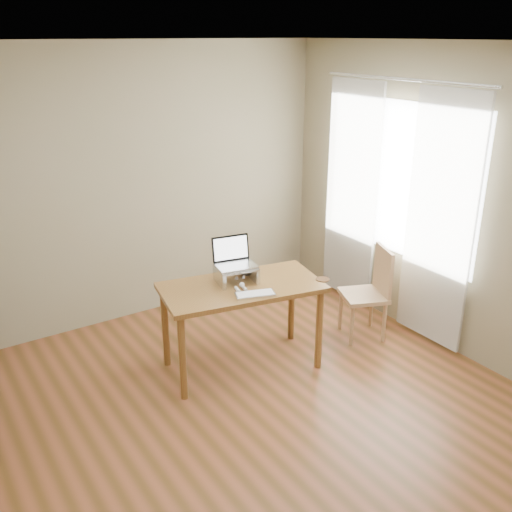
{
  "coord_description": "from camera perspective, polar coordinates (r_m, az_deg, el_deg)",
  "views": [
    {
      "loc": [
        -1.93,
        -2.73,
        2.64
      ],
      "look_at": [
        0.42,
        0.81,
        0.98
      ],
      "focal_mm": 40.0,
      "sensor_mm": 36.0,
      "label": 1
    }
  ],
  "objects": [
    {
      "name": "laptop_stand",
      "position": [
        4.63,
        -1.99,
        -1.65
      ],
      "size": [
        0.32,
        0.25,
        0.13
      ],
      "rotation": [
        0.0,
        0.0,
        -0.19
      ],
      "color": "silver",
      "rests_on": "desk"
    },
    {
      "name": "curtains",
      "position": [
        5.43,
        13.45,
        5.04
      ],
      "size": [
        0.03,
        1.9,
        2.25
      ],
      "color": "silver",
      "rests_on": "ground"
    },
    {
      "name": "chair",
      "position": [
        5.33,
        11.25,
        -3.23
      ],
      "size": [
        0.5,
        0.5,
        0.86
      ],
      "rotation": [
        0.0,
        0.0,
        -0.39
      ],
      "color": "tan",
      "rests_on": "ground"
    },
    {
      "name": "desk",
      "position": [
        4.65,
        -1.44,
        -4.14
      ],
      "size": [
        1.39,
        0.88,
        0.75
      ],
      "rotation": [
        0.0,
        0.0,
        -0.19
      ],
      "color": "brown",
      "rests_on": "ground"
    },
    {
      "name": "keyboard",
      "position": [
        4.42,
        -0.1,
        -3.84
      ],
      "size": [
        0.33,
        0.23,
        0.02
      ],
      "rotation": [
        0.0,
        0.0,
        -0.33
      ],
      "color": "silver",
      "rests_on": "desk"
    },
    {
      "name": "room",
      "position": [
        3.63,
        1.87,
        -0.34
      ],
      "size": [
        4.04,
        4.54,
        2.64
      ],
      "color": "#593917",
      "rests_on": "ground"
    },
    {
      "name": "laptop",
      "position": [
        4.64,
        -2.36,
        -0.22
      ],
      "size": [
        0.35,
        0.32,
        0.22
      ],
      "rotation": [
        0.0,
        0.0,
        -0.19
      ],
      "color": "silver",
      "rests_on": "laptop_stand"
    },
    {
      "name": "coaster",
      "position": [
        4.73,
        6.68,
        -2.32
      ],
      "size": [
        0.11,
        0.11,
        0.01
      ],
      "primitive_type": "cylinder",
      "color": "brown",
      "rests_on": "desk"
    },
    {
      "name": "cat",
      "position": [
        4.65,
        -2.44,
        -1.9
      ],
      "size": [
        0.22,
        0.46,
        0.13
      ],
      "rotation": [
        0.0,
        0.0,
        -0.23
      ],
      "color": "#443D35",
      "rests_on": "desk"
    }
  ]
}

